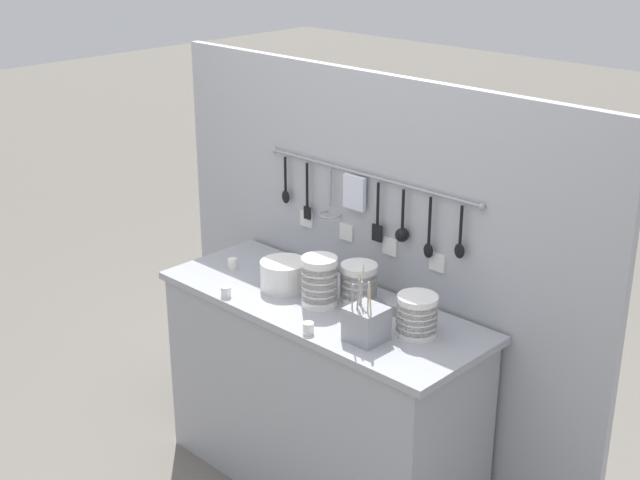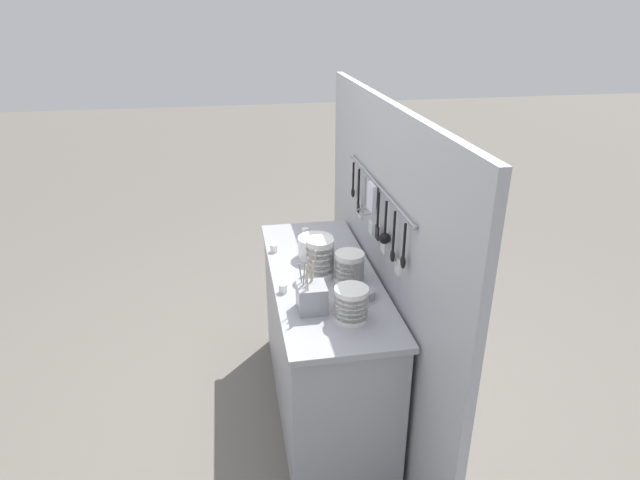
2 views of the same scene
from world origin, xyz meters
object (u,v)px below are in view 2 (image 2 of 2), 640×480
at_px(bowl_stack_short_front, 320,258).
at_px(cup_edge_near, 274,248).
at_px(cutlery_caddy, 312,297).
at_px(cup_edge_far, 305,232).
at_px(bowl_stack_back_corner, 351,304).
at_px(bowl_stack_tall_left, 349,267).
at_px(cup_front_right, 317,242).
at_px(cup_back_left, 283,288).
at_px(plate_stack, 316,247).
at_px(steel_mixing_bowl, 364,294).

distance_m(bowl_stack_short_front, cup_edge_near, 0.39).
relative_size(cutlery_caddy, cup_edge_far, 6.44).
bearing_deg(cup_edge_far, bowl_stack_short_front, -0.35).
distance_m(cutlery_caddy, cup_edge_far, 0.86).
bearing_deg(cup_edge_near, bowl_stack_short_front, 32.51).
xyz_separation_m(bowl_stack_short_front, bowl_stack_back_corner, (0.43, 0.06, -0.02)).
relative_size(bowl_stack_tall_left, cup_front_right, 3.61).
bearing_deg(cup_edge_far, cup_back_left, -17.37).
distance_m(bowl_stack_tall_left, cup_edge_far, 0.63).
bearing_deg(plate_stack, bowl_stack_short_front, -3.81).
bearing_deg(steel_mixing_bowl, cup_back_left, -107.37).
height_order(bowl_stack_short_front, steel_mixing_bowl, bowl_stack_short_front).
distance_m(bowl_stack_back_corner, cup_front_right, 0.79).
relative_size(bowl_stack_tall_left, cup_edge_near, 3.61).
bearing_deg(cup_edge_far, bowl_stack_tall_left, 12.02).
bearing_deg(bowl_stack_tall_left, cup_edge_near, -140.44).
relative_size(bowl_stack_short_front, bowl_stack_back_corner, 1.28).
xyz_separation_m(bowl_stack_short_front, cutlery_caddy, (0.33, -0.10, -0.03)).
relative_size(cup_edge_far, cup_front_right, 1.00).
height_order(plate_stack, cutlery_caddy, cutlery_caddy).
xyz_separation_m(plate_stack, cup_edge_far, (-0.31, -0.01, -0.04)).
bearing_deg(cup_back_left, bowl_stack_short_front, 124.65).
bearing_deg(cutlery_caddy, plate_stack, 168.56).
relative_size(cup_edge_far, cup_edge_near, 1.00).
relative_size(bowl_stack_back_corner, cup_back_left, 3.61).
bearing_deg(bowl_stack_back_corner, cup_front_right, -178.98).
xyz_separation_m(bowl_stack_back_corner, cutlery_caddy, (-0.11, -0.16, -0.01)).
bearing_deg(cup_edge_near, steel_mixing_bowl, 32.74).
relative_size(steel_mixing_bowl, cup_front_right, 2.39).
bearing_deg(cup_front_right, bowl_stack_back_corner, 1.02).
bearing_deg(bowl_stack_tall_left, cup_back_left, -80.99).
height_order(cup_back_left, cup_edge_near, same).
bearing_deg(cup_front_right, cutlery_caddy, -11.88).
distance_m(bowl_stack_tall_left, steel_mixing_bowl, 0.18).
bearing_deg(cup_back_left, plate_stack, 148.39).
bearing_deg(cup_edge_far, cup_front_right, 15.29).
bearing_deg(plate_stack, bowl_stack_tall_left, 21.48).
height_order(steel_mixing_bowl, cup_back_left, cup_back_left).
height_order(plate_stack, cup_edge_near, plate_stack).
bearing_deg(bowl_stack_tall_left, cutlery_caddy, -43.83).
relative_size(plate_stack, cup_edge_far, 4.49).
bearing_deg(steel_mixing_bowl, cutlery_caddy, -75.55).
xyz_separation_m(plate_stack, cup_edge_near, (-0.11, -0.22, -0.04)).
height_order(plate_stack, cup_back_left, plate_stack).
bearing_deg(cup_edge_near, plate_stack, 64.00).
bearing_deg(bowl_stack_short_front, cup_front_right, 172.25).
bearing_deg(cup_back_left, bowl_stack_tall_left, 99.01).
bearing_deg(cup_edge_far, cup_edge_near, -45.86).
distance_m(cup_edge_near, cup_front_right, 0.26).
bearing_deg(plate_stack, steel_mixing_bowl, 17.99).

